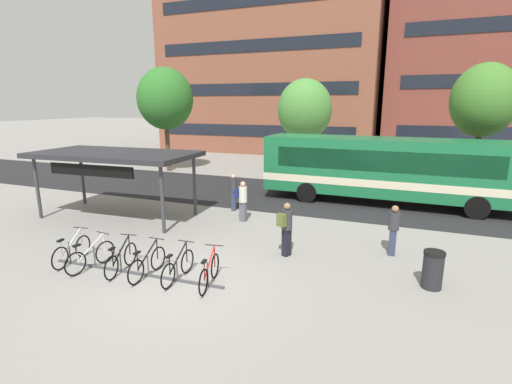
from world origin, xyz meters
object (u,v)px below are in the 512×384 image
at_px(parked_bicycle_white_0, 72,251).
at_px(parked_bicycle_white_1, 91,257).
at_px(parked_bicycle_red_5, 209,273).
at_px(commuter_red_pack_3, 394,226).
at_px(transit_shelter, 114,156).
at_px(parked_bicycle_black_4, 178,267).
at_px(parked_bicycle_black_2, 121,260).
at_px(street_tree_0, 305,110).
at_px(commuter_olive_pack_2, 286,226).
at_px(trash_bin, 433,270).
at_px(parked_bicycle_black_3, 147,264).
at_px(street_tree_1, 165,99).
at_px(city_bus, 390,168).
at_px(commuter_navy_pack_0, 242,198).
at_px(commuter_black_pack_1, 234,189).
at_px(street_tree_2, 484,101).

height_order(parked_bicycle_white_0, parked_bicycle_white_1, same).
height_order(parked_bicycle_red_5, commuter_red_pack_3, commuter_red_pack_3).
bearing_deg(transit_shelter, parked_bicycle_red_5, -34.99).
distance_m(parked_bicycle_white_1, commuter_red_pack_3, 9.43).
height_order(parked_bicycle_black_4, transit_shelter, transit_shelter).
xyz_separation_m(parked_bicycle_black_2, commuter_red_pack_3, (7.30, 4.28, 0.58)).
distance_m(parked_bicycle_white_1, parked_bicycle_red_5, 3.81).
bearing_deg(transit_shelter, street_tree_0, 69.81).
distance_m(commuter_olive_pack_2, trash_bin, 4.35).
relative_size(parked_bicycle_black_3, street_tree_1, 0.24).
relative_size(parked_bicycle_white_0, street_tree_1, 0.23).
height_order(parked_bicycle_white_0, transit_shelter, transit_shelter).
height_order(commuter_red_pack_3, trash_bin, commuter_red_pack_3).
relative_size(parked_bicycle_white_0, parked_bicycle_red_5, 1.01).
bearing_deg(trash_bin, parked_bicycle_white_0, -167.45).
relative_size(parked_bicycle_black_3, parked_bicycle_black_4, 1.00).
bearing_deg(city_bus, street_tree_0, 129.52).
bearing_deg(street_tree_0, parked_bicycle_white_0, -97.32).
bearing_deg(commuter_red_pack_3, trash_bin, 23.39).
height_order(parked_bicycle_red_5, commuter_navy_pack_0, commuter_navy_pack_0).
bearing_deg(city_bus, street_tree_1, 166.07).
bearing_deg(commuter_navy_pack_0, commuter_black_pack_1, 133.80).
height_order(commuter_black_pack_1, street_tree_0, street_tree_0).
height_order(parked_bicycle_white_0, commuter_olive_pack_2, commuter_olive_pack_2).
xyz_separation_m(parked_bicycle_black_2, commuter_navy_pack_0, (1.33, 5.81, 0.59)).
bearing_deg(parked_bicycle_black_3, parked_bicycle_black_2, 90.96).
bearing_deg(commuter_red_pack_3, commuter_navy_pack_0, -108.98).
height_order(parked_bicycle_white_1, transit_shelter, transit_shelter).
relative_size(street_tree_1, street_tree_2, 1.06).
relative_size(city_bus, parked_bicycle_red_5, 7.09).
height_order(transit_shelter, street_tree_2, street_tree_2).
xyz_separation_m(parked_bicycle_black_3, street_tree_1, (-9.50, 15.04, 4.76)).
xyz_separation_m(parked_bicycle_black_4, parked_bicycle_red_5, (0.97, 0.02, 0.00)).
bearing_deg(parked_bicycle_black_4, commuter_navy_pack_0, 3.21).
relative_size(parked_bicycle_white_1, street_tree_1, 0.23).
xyz_separation_m(parked_bicycle_red_5, street_tree_0, (-2.25, 18.71, 4.01)).
xyz_separation_m(city_bus, commuter_navy_pack_0, (-5.55, -5.16, -0.80)).
distance_m(parked_bicycle_black_3, trash_bin, 7.81).
bearing_deg(commuter_olive_pack_2, parked_bicycle_white_1, 145.41).
distance_m(trash_bin, street_tree_2, 14.04).
height_order(parked_bicycle_white_0, parked_bicycle_red_5, same).
relative_size(parked_bicycle_red_5, street_tree_1, 0.23).
bearing_deg(city_bus, parked_bicycle_red_5, -109.73).
bearing_deg(street_tree_0, parked_bicycle_red_5, -83.15).
bearing_deg(transit_shelter, parked_bicycle_black_2, -51.02).
bearing_deg(street_tree_0, parked_bicycle_white_1, -94.64).
height_order(transit_shelter, street_tree_0, street_tree_0).
xyz_separation_m(parked_bicycle_black_2, street_tree_0, (0.56, 18.88, 4.01)).
xyz_separation_m(transit_shelter, trash_bin, (12.34, -2.17, -2.14)).
bearing_deg(parked_bicycle_white_1, street_tree_1, 34.77).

